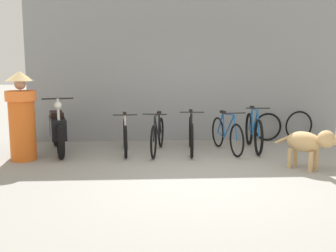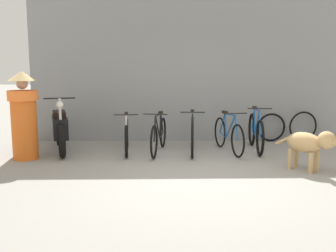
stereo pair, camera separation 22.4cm
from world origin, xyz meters
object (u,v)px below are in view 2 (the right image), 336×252
(bicycle_0, at_px, (127,136))
(bicycle_4, at_px, (256,132))
(stray_dog, at_px, (309,143))
(bicycle_3, at_px, (228,135))
(motorcycle, at_px, (60,130))
(person_in_robes, at_px, (24,114))
(bicycle_1, at_px, (159,135))
(spare_tire_left, at_px, (303,126))
(bicycle_2, at_px, (192,135))
(spare_tire_right, at_px, (271,127))

(bicycle_0, height_order, bicycle_4, bicycle_4)
(bicycle_0, bearing_deg, bicycle_4, 88.27)
(stray_dog, bearing_deg, bicycle_3, 176.53)
(bicycle_4, bearing_deg, stray_dog, 20.95)
(motorcycle, bearing_deg, person_in_robes, -55.87)
(bicycle_1, distance_m, spare_tire_left, 3.45)
(bicycle_2, xyz_separation_m, bicycle_4, (1.30, 0.14, 0.02))
(bicycle_1, bearing_deg, motorcycle, -83.92)
(bicycle_0, bearing_deg, stray_dog, 59.83)
(motorcycle, height_order, spare_tire_right, motorcycle)
(bicycle_1, xyz_separation_m, stray_dog, (2.45, -1.48, 0.13))
(spare_tire_left, bearing_deg, spare_tire_right, 179.54)
(bicycle_0, xyz_separation_m, stray_dog, (3.09, -1.51, 0.14))
(bicycle_0, relative_size, person_in_robes, 0.97)
(bicycle_3, xyz_separation_m, spare_tire_right, (1.17, 1.07, -0.02))
(bicycle_1, height_order, spare_tire_right, bicycle_1)
(bicycle_1, xyz_separation_m, bicycle_4, (1.97, 0.14, 0.03))
(bicycle_0, distance_m, person_in_robes, 1.97)
(bicycle_4, bearing_deg, bicycle_2, -79.45)
(spare_tire_right, bearing_deg, bicycle_4, -122.16)
(bicycle_4, height_order, stray_dog, bicycle_4)
(motorcycle, distance_m, spare_tire_right, 4.64)
(bicycle_0, xyz_separation_m, bicycle_1, (0.64, -0.04, 0.01))
(motorcycle, xyz_separation_m, spare_tire_right, (4.54, 0.96, -0.12))
(bicycle_4, bearing_deg, bicycle_1, -81.28)
(motorcycle, xyz_separation_m, spare_tire_left, (5.26, 0.95, -0.10))
(bicycle_2, distance_m, bicycle_3, 0.72)
(bicycle_0, relative_size, motorcycle, 0.87)
(spare_tire_left, bearing_deg, bicycle_3, -150.74)
(bicycle_3, height_order, spare_tire_right, bicycle_3)
(bicycle_1, distance_m, stray_dog, 2.86)
(bicycle_2, relative_size, bicycle_4, 0.98)
(spare_tire_right, bearing_deg, bicycle_3, -137.62)
(motorcycle, relative_size, stray_dog, 1.93)
(bicycle_4, xyz_separation_m, spare_tire_right, (0.59, 0.94, -0.05))
(stray_dog, distance_m, spare_tire_left, 2.69)
(bicycle_3, xyz_separation_m, spare_tire_left, (1.90, 1.06, -0.00))
(bicycle_3, height_order, bicycle_4, bicycle_4)
(bicycle_1, relative_size, spare_tire_right, 2.58)
(bicycle_0, height_order, stray_dog, bicycle_0)
(bicycle_2, distance_m, motorcycle, 2.65)
(bicycle_4, bearing_deg, bicycle_3, -72.57)
(motorcycle, bearing_deg, bicycle_2, 70.95)
(motorcycle, xyz_separation_m, stray_dog, (4.42, -1.60, 0.02))
(bicycle_4, distance_m, spare_tire_right, 1.11)
(bicycle_3, xyz_separation_m, motorcycle, (-3.36, 0.11, 0.10))
(bicycle_0, xyz_separation_m, spare_tire_right, (3.20, 1.04, -0.00))
(bicycle_3, distance_m, bicycle_4, 0.60)
(bicycle_2, distance_m, bicycle_4, 1.31)
(bicycle_3, xyz_separation_m, bicycle_4, (0.58, 0.13, 0.02))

